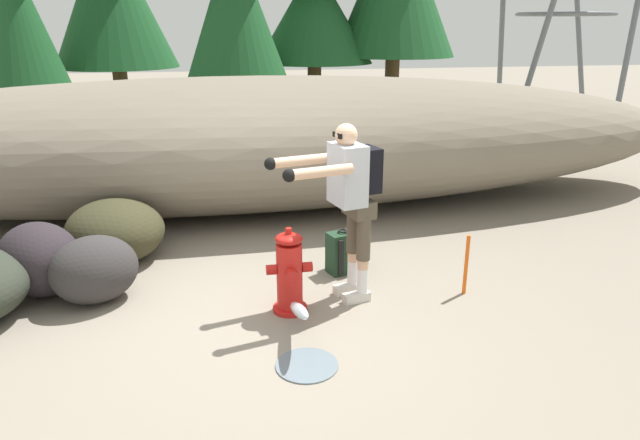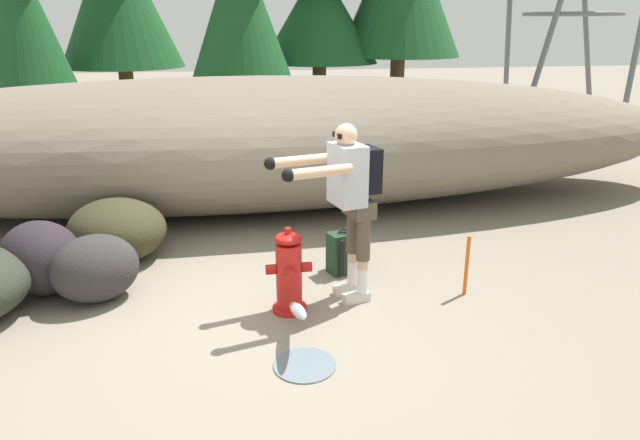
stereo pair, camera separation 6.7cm
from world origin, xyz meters
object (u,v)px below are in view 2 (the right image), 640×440
Objects in this scene: spare_backpack at (343,253)px; boulder_large at (117,230)px; boulder_mid at (41,258)px; fire_hydrant at (289,273)px; utility_worker at (349,191)px; boulder_outlier at (95,268)px; survey_stake at (467,266)px.

spare_backpack is 0.44× the size of boulder_large.
fire_hydrant is at bearing -19.20° from boulder_mid.
utility_worker reaches higher than spare_backpack.
survey_stake is at bearing -8.47° from boulder_outlier.
spare_backpack is 1.28m from survey_stake.
fire_hydrant is 1.33× the size of survey_stake.
spare_backpack is 0.78× the size of survey_stake.
survey_stake is (3.41, -1.52, -0.04)m from boulder_large.
boulder_mid reaches higher than spare_backpack.
fire_hydrant is 2.42m from boulder_mid.
spare_backpack is 2.95m from boulder_mid.
boulder_outlier is 1.33× the size of survey_stake.
boulder_large reaches higher than survey_stake.
survey_stake is (3.46, -0.52, -0.02)m from boulder_outlier.
utility_worker is 1.05m from spare_backpack.
utility_worker is at bearing -31.57° from boulder_large.
boulder_outlier is (0.53, -0.26, -0.04)m from boulder_mid.
utility_worker is at bearing 13.94° from fire_hydrant.
boulder_large is at bearing -45.13° from utility_worker.
utility_worker is at bearing -9.71° from boulder_outlier.
survey_stake reaches higher than spare_backpack.
utility_worker is 1.96× the size of boulder_mid.
fire_hydrant is 1.71m from survey_stake.
fire_hydrant reaches higher than boulder_outlier.
boulder_large is at bearing 156.04° from survey_stake.
survey_stake is (3.99, -0.77, -0.06)m from boulder_mid.
boulder_mid is at bearing 160.80° from fire_hydrant.
survey_stake is (1.71, 0.02, -0.07)m from fire_hydrant.
fire_hydrant is at bearing 0.38° from utility_worker.
fire_hydrant is 0.94× the size of boulder_mid.
boulder_mid reaches higher than boulder_large.
boulder_mid is 0.59m from boulder_outlier.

